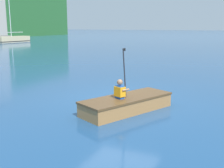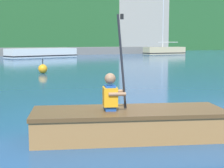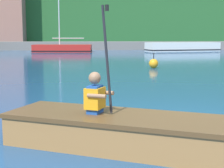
# 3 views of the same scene
# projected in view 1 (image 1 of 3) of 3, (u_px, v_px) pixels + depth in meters

# --- Properties ---
(ground_plane) EXTENTS (300.00, 300.00, 0.00)m
(ground_plane) POSITION_uv_depth(u_px,v_px,m) (120.00, 100.00, 9.84)
(ground_plane) COLOR navy
(moored_boat_dock_west_inner) EXTENTS (5.54, 2.39, 6.89)m
(moored_boat_dock_west_inner) POSITION_uv_depth(u_px,v_px,m) (13.00, 39.00, 43.38)
(moored_boat_dock_west_inner) COLOR #CCB789
(moored_boat_dock_west_inner) RESTS_ON ground
(rowboat_foreground) EXTENTS (3.15, 2.20, 0.45)m
(rowboat_foreground) POSITION_uv_depth(u_px,v_px,m) (128.00, 103.00, 8.51)
(rowboat_foreground) COLOR #A3703D
(rowboat_foreground) RESTS_ON ground
(person_paddler) EXTENTS (0.43, 0.43, 1.46)m
(person_paddler) POSITION_uv_depth(u_px,v_px,m) (120.00, 89.00, 8.21)
(person_paddler) COLOR #1E4CA5
(person_paddler) RESTS_ON rowboat_foreground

